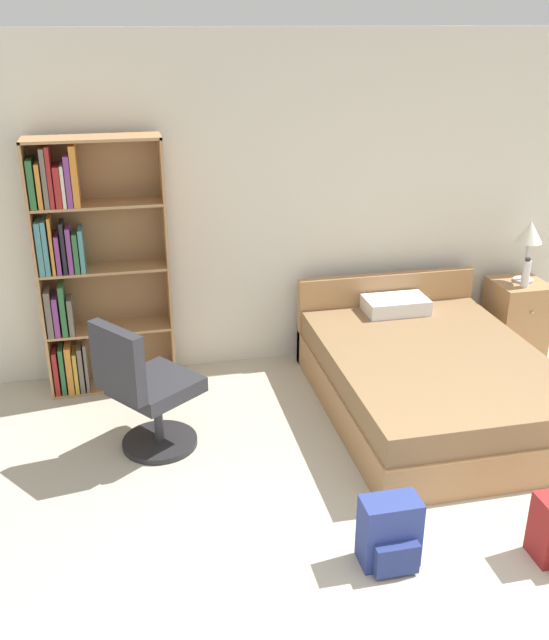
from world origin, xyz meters
name	(u,v)px	position (x,y,z in m)	size (l,w,h in m)	color
wall_back	(316,203)	(0.00, 3.23, 1.30)	(9.00, 0.06, 2.60)	silver
bookshelf	(84,267)	(-1.81, 2.98, 0.99)	(0.94, 0.29, 1.91)	#AD7F51
bed	(429,377)	(0.57, 2.13, 0.25)	(1.50, 2.04, 0.73)	#AD7F51
office_chair	(145,391)	(-1.46, 1.99, 0.44)	(0.72, 0.70, 0.95)	#232326
nightstand	(516,316)	(1.70, 2.90, 0.31)	(0.43, 0.46, 0.62)	#AD7F51
table_lamp	(530,235)	(1.73, 2.92, 1.02)	(0.21, 0.21, 0.52)	#B2B2B7
water_bottle	(526,273)	(1.67, 2.79, 0.74)	(0.06, 0.06, 0.25)	silver
backpack_blue	(390,534)	(-0.29, 0.65, 0.18)	(0.31, 0.24, 0.38)	navy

